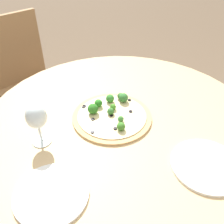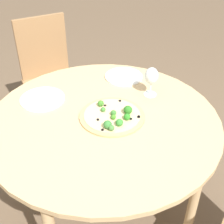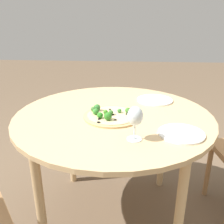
{
  "view_description": "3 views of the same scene",
  "coord_description": "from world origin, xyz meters",
  "px_view_note": "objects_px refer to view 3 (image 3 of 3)",
  "views": [
    {
      "loc": [
        -0.8,
        0.08,
        1.43
      ],
      "look_at": [
        0.01,
        0.04,
        0.8
      ],
      "focal_mm": 40.0,
      "sensor_mm": 36.0,
      "label": 1
    },
    {
      "loc": [
        1.19,
        -0.37,
        1.71
      ],
      "look_at": [
        0.01,
        0.04,
        0.8
      ],
      "focal_mm": 50.0,
      "sensor_mm": 36.0,
      "label": 2
    },
    {
      "loc": [
        -0.09,
        1.37,
        1.33
      ],
      "look_at": [
        0.01,
        0.04,
        0.8
      ],
      "focal_mm": 40.0,
      "sensor_mm": 36.0,
      "label": 3
    }
  ],
  "objects_px": {
    "plate_far": "(181,134)",
    "plate_near": "(155,100)",
    "pizza": "(110,115)",
    "wine_glass": "(135,117)"
  },
  "relations": [
    {
      "from": "pizza",
      "to": "plate_near",
      "type": "distance_m",
      "value": 0.42
    },
    {
      "from": "pizza",
      "to": "plate_far",
      "type": "relative_size",
      "value": 1.45
    },
    {
      "from": "pizza",
      "to": "plate_near",
      "type": "height_order",
      "value": "pizza"
    },
    {
      "from": "pizza",
      "to": "wine_glass",
      "type": "relative_size",
      "value": 1.98
    },
    {
      "from": "plate_near",
      "to": "wine_glass",
      "type": "bearing_deg",
      "value": 75.71
    },
    {
      "from": "pizza",
      "to": "plate_far",
      "type": "xyz_separation_m",
      "value": [
        -0.37,
        0.2,
        -0.01
      ]
    },
    {
      "from": "wine_glass",
      "to": "plate_far",
      "type": "distance_m",
      "value": 0.27
    },
    {
      "from": "plate_far",
      "to": "plate_near",
      "type": "bearing_deg",
      "value": -80.4
    },
    {
      "from": "wine_glass",
      "to": "pizza",
      "type": "bearing_deg",
      "value": -62.96
    },
    {
      "from": "pizza",
      "to": "plate_far",
      "type": "distance_m",
      "value": 0.42
    }
  ]
}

